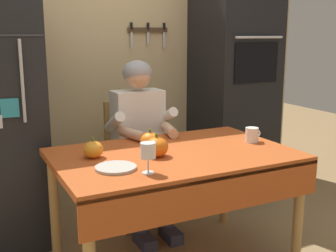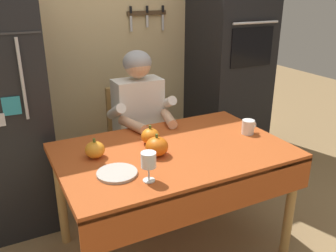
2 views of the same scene
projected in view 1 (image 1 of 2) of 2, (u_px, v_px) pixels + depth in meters
back_wall_assembly at (110, 49)px, 3.53m from camera, size 3.70×0.13×2.60m
wall_oven at (234, 78)px, 3.71m from camera, size 0.60×0.64×2.10m
dining_table at (175, 167)px, 2.53m from camera, size 1.40×0.90×0.74m
chair_behind_person at (132, 156)px, 3.27m from camera, size 0.40×0.40×0.93m
seated_person at (141, 132)px, 3.06m from camera, size 0.47×0.55×1.25m
coffee_mug at (252, 135)px, 2.76m from camera, size 0.11×0.08×0.10m
wine_glass at (148, 152)px, 2.13m from camera, size 0.08×0.08×0.16m
pumpkin_large at (157, 147)px, 2.43m from camera, size 0.13×0.13×0.14m
pumpkin_medium at (150, 141)px, 2.60m from camera, size 0.12×0.12×0.12m
pumpkin_small at (93, 149)px, 2.41m from camera, size 0.12×0.12×0.12m
serving_tray at (116, 168)px, 2.21m from camera, size 0.22×0.22×0.02m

